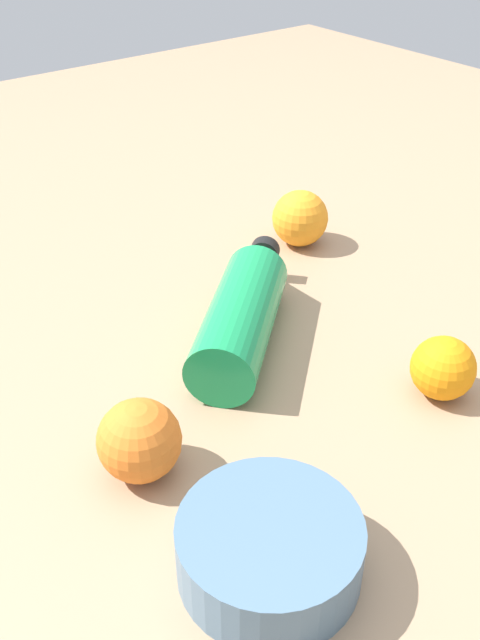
# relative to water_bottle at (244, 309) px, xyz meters

# --- Properties ---
(ground_plane) EXTENTS (2.40, 2.40, 0.00)m
(ground_plane) POSITION_rel_water_bottle_xyz_m (-0.04, -0.04, -0.04)
(ground_plane) COLOR #9E7F60
(water_bottle) EXTENTS (0.24, 0.22, 0.08)m
(water_bottle) POSITION_rel_water_bottle_xyz_m (0.00, 0.00, 0.00)
(water_bottle) COLOR #198C4C
(water_bottle) RESTS_ON ground_plane
(orange_0) EXTENTS (0.08, 0.08, 0.08)m
(orange_0) POSITION_rel_water_bottle_xyz_m (0.20, 0.13, 0.00)
(orange_0) COLOR orange
(orange_0) RESTS_ON ground_plane
(orange_1) EXTENTS (0.07, 0.07, 0.07)m
(orange_1) POSITION_rel_water_bottle_xyz_m (0.10, -0.21, -0.00)
(orange_1) COLOR orange
(orange_1) RESTS_ON ground_plane
(orange_2) EXTENTS (0.08, 0.08, 0.08)m
(orange_2) POSITION_rel_water_bottle_xyz_m (-0.21, -0.11, 0.00)
(orange_2) COLOR orange
(orange_2) RESTS_ON ground_plane
(ceramic_bowl) EXTENTS (0.15, 0.15, 0.05)m
(ceramic_bowl) POSITION_rel_water_bottle_xyz_m (-0.18, -0.26, -0.01)
(ceramic_bowl) COLOR slate
(ceramic_bowl) RESTS_ON ground_plane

